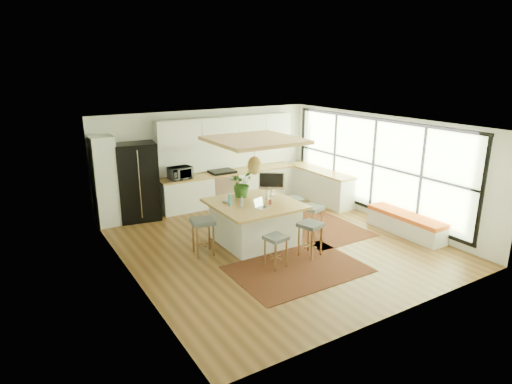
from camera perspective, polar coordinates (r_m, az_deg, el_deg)
floor at (r=9.97m, az=2.50°, el=-6.60°), size 7.00×7.00×0.00m
ceiling at (r=9.25m, az=2.71°, el=8.97°), size 7.00×7.00×0.00m
wall_back at (r=12.49m, az=-6.42°, el=4.57°), size 6.50×0.00×6.50m
wall_front at (r=7.05m, az=18.75°, el=-5.67°), size 6.50×0.00×6.50m
wall_left at (r=8.23m, az=-16.54°, el=-2.31°), size 0.00×7.00×7.00m
wall_right at (r=11.61m, az=16.05°, el=3.10°), size 0.00×7.00×7.00m
window_wall at (r=11.57m, az=15.97°, el=3.33°), size 0.10×6.20×2.60m
pantry at (r=11.34m, az=-19.28°, el=1.34°), size 0.55×0.60×2.25m
back_counter_base at (r=12.67m, az=-3.43°, el=0.57°), size 4.20×0.60×0.88m
back_counter_top at (r=12.55m, az=-3.46°, el=2.59°), size 4.24×0.64×0.05m
backsplash at (r=12.71m, az=-4.14°, el=4.83°), size 4.20×0.02×0.80m
upper_cabinets at (r=12.44m, az=-3.87°, el=8.32°), size 4.20×0.34×0.70m
range at (r=12.54m, az=-4.44°, el=0.67°), size 0.76×0.62×1.00m
right_counter_base at (r=13.01m, az=8.35°, el=0.84°), size 0.60×2.50×0.88m
right_counter_top at (r=12.90m, az=8.43°, el=2.81°), size 0.64×2.54×0.05m
window_bench at (r=10.94m, az=19.11°, el=-3.99°), size 0.52×2.00×0.50m
ceiling_panel at (r=9.53m, az=-0.20°, el=5.25°), size 1.86×1.86×0.80m
rug_near at (r=8.75m, az=5.51°, el=-10.07°), size 2.60×1.80×0.01m
rug_right at (r=11.02m, az=7.82°, el=-4.42°), size 1.80×2.60×0.01m
fridge at (r=11.55m, az=-15.32°, el=0.92°), size 1.11×0.93×2.01m
island at (r=9.85m, az=-0.20°, el=-3.97°), size 1.85×1.85×0.93m
stool_near_left at (r=8.67m, az=2.61°, el=-7.71°), size 0.45×0.45×0.67m
stool_near_right at (r=9.22m, az=7.14°, el=-6.31°), size 0.54×0.54×0.74m
stool_right_front at (r=10.29m, az=7.40°, el=-3.86°), size 0.54×0.54×0.73m
stool_right_back at (r=10.95m, az=4.91°, el=-2.51°), size 0.48×0.48×0.70m
stool_left_side at (r=9.30m, az=-6.96°, el=-6.10°), size 0.54×0.54×0.79m
laptop at (r=9.31m, az=0.82°, el=-1.38°), size 0.38×0.39×0.22m
monitor at (r=10.18m, az=2.05°, el=1.00°), size 0.61×0.55×0.56m
microwave at (r=11.85m, az=-9.96°, el=2.66°), size 0.64×0.40×0.41m
island_plant at (r=10.07m, az=-1.97°, el=0.78°), size 0.84×0.86×0.51m
island_bowl at (r=9.74m, az=-3.91°, el=-1.20°), size 0.25×0.25×0.05m
island_bottle_0 at (r=9.49m, az=-3.36°, el=-1.22°), size 0.07×0.07×0.19m
island_bottle_1 at (r=9.35m, az=-1.82°, el=-1.47°), size 0.07×0.07×0.19m
island_bottle_2 at (r=9.55m, az=2.01°, el=-1.08°), size 0.07×0.07×0.19m
island_bottle_3 at (r=9.88m, az=1.38°, el=-0.47°), size 0.07×0.07×0.19m
island_bottle_4 at (r=9.78m, az=-1.97°, el=-0.67°), size 0.07×0.07×0.19m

